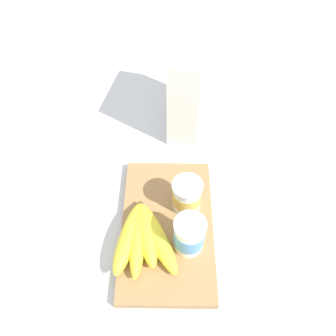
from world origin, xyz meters
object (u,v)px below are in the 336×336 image
Objects in this scene: yogurt_cup_back at (189,235)px; banana_bunch at (142,237)px; yogurt_cup_front at (187,195)px; cutting_board at (167,227)px; cereal_box at (190,87)px.

banana_bunch is (-0.01, -0.10, -0.03)m from yogurt_cup_back.
cutting_board is at bearing -39.58° from yogurt_cup_front.
yogurt_cup_back is (0.38, -0.01, -0.06)m from cereal_box.
yogurt_cup_back reaches higher than cutting_board.
yogurt_cup_back is at bearing 44.18° from cutting_board.
cereal_box is at bearing 177.54° from yogurt_cup_front.
cutting_board is 1.91× the size of banana_bunch.
yogurt_cup_front is (0.29, -0.01, -0.06)m from cereal_box.
cereal_box is 1.37× the size of banana_bunch.
yogurt_cup_front is at bearing -169.47° from cereal_box.
yogurt_cup_front is 0.13m from banana_bunch.
banana_bunch is at bearing -53.47° from cutting_board.
cereal_box is 2.72× the size of yogurt_cup_back.
cereal_box is at bearing 164.27° from banana_bunch.
yogurt_cup_back reaches higher than banana_bunch.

